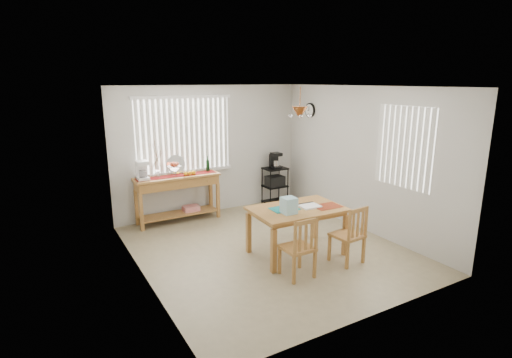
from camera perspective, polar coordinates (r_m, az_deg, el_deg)
ground at (r=6.66m, az=1.64°, el=-9.95°), size 4.00×4.50×0.01m
room_shell at (r=6.18m, az=1.70°, el=4.63°), size 4.20×4.70×2.70m
sideboard at (r=7.83m, az=-11.06°, el=-1.15°), size 1.63×0.46×0.92m
sideboard_items at (r=7.68m, az=-13.15°, el=1.30°), size 1.55×0.39×0.70m
wire_cart at (r=8.81m, az=2.72°, el=-0.48°), size 0.49×0.39×0.83m
cart_items at (r=8.71m, az=2.72°, el=2.63°), size 0.19×0.23×0.34m
dining_table at (r=6.27m, az=5.89°, el=-4.89°), size 1.46×0.97×0.76m
table_items at (r=6.05m, az=5.47°, el=-3.82°), size 1.09×0.55×0.24m
chair_left at (r=5.63m, az=6.17°, el=-9.76°), size 0.41×0.41×0.89m
chair_right at (r=6.17m, az=13.18°, el=-7.82°), size 0.45×0.45×0.90m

